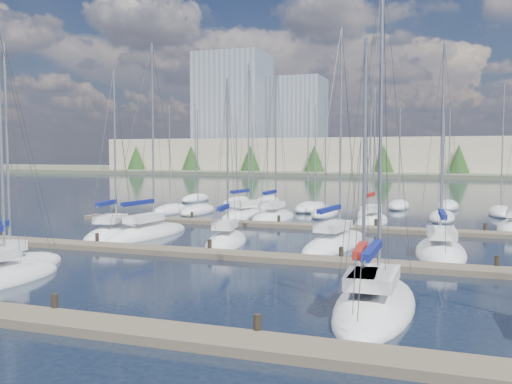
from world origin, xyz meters
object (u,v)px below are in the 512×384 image
(sailboat_d, at_px, (361,307))
(sailboat_e, at_px, (375,305))
(sailboat_p, at_px, (372,221))
(sailboat_o, at_px, (273,217))
(sailboat_k, at_px, (335,243))
(sailboat_b, at_px, (0,271))
(sailboat_j, at_px, (226,242))
(sailboat_h, at_px, (113,234))
(sailboat_l, at_px, (441,251))
(sailboat_n, at_px, (245,215))
(sailboat_i, at_px, (148,233))

(sailboat_d, distance_m, sailboat_e, 0.69)
(sailboat_p, xyz_separation_m, sailboat_o, (-8.89, 0.02, -0.00))
(sailboat_o, bearing_deg, sailboat_k, -56.44)
(sailboat_o, bearing_deg, sailboat_b, -101.51)
(sailboat_p, height_order, sailboat_j, sailboat_p)
(sailboat_k, bearing_deg, sailboat_h, -168.18)
(sailboat_l, distance_m, sailboat_e, 13.61)
(sailboat_p, bearing_deg, sailboat_k, -87.86)
(sailboat_o, bearing_deg, sailboat_n, 170.50)
(sailboat_o, xyz_separation_m, sailboat_e, (12.88, -27.12, -0.01))
(sailboat_h, distance_m, sailboat_o, 16.06)
(sailboat_p, bearing_deg, sailboat_n, -178.03)
(sailboat_j, distance_m, sailboat_e, 17.05)
(sailboat_k, xyz_separation_m, sailboat_b, (-14.01, -14.19, -0.01))
(sailboat_e, bearing_deg, sailboat_i, 142.03)
(sailboat_b, bearing_deg, sailboat_k, 43.60)
(sailboat_j, height_order, sailboat_l, sailboat_l)
(sailboat_o, distance_m, sailboat_i, 14.04)
(sailboat_k, distance_m, sailboat_o, 15.25)
(sailboat_h, relative_size, sailboat_l, 0.95)
(sailboat_j, bearing_deg, sailboat_e, -57.78)
(sailboat_k, bearing_deg, sailboat_o, 130.15)
(sailboat_k, relative_size, sailboat_p, 1.21)
(sailboat_b, bearing_deg, sailboat_i, 87.31)
(sailboat_b, height_order, sailboat_i, sailboat_i)
(sailboat_o, relative_size, sailboat_b, 1.25)
(sailboat_l, bearing_deg, sailboat_o, 132.66)
(sailboat_p, distance_m, sailboat_i, 19.29)
(sailboat_d, distance_m, sailboat_l, 14.18)
(sailboat_h, xyz_separation_m, sailboat_l, (22.54, 0.47, -0.00))
(sailboat_d, xyz_separation_m, sailboat_b, (-18.08, 0.67, -0.02))
(sailboat_b, bearing_deg, sailboat_p, 59.87)
(sailboat_b, relative_size, sailboat_l, 0.92)
(sailboat_i, bearing_deg, sailboat_d, -33.77)
(sailboat_b, xyz_separation_m, sailboat_l, (20.56, 13.29, 0.00))
(sailboat_n, relative_size, sailboat_o, 0.99)
(sailboat_b, height_order, sailboat_j, sailboat_b)
(sailboat_h, distance_m, sailboat_l, 22.54)
(sailboat_k, distance_m, sailboat_j, 7.19)
(sailboat_k, distance_m, sailboat_b, 19.94)
(sailboat_n, height_order, sailboat_b, sailboat_n)
(sailboat_h, height_order, sailboat_k, sailboat_k)
(sailboat_h, distance_m, sailboat_p, 21.72)
(sailboat_n, bearing_deg, sailboat_o, -3.37)
(sailboat_k, bearing_deg, sailboat_l, -0.88)
(sailboat_d, bearing_deg, sailboat_h, 142.28)
(sailboat_b, bearing_deg, sailboat_j, 58.68)
(sailboat_b, bearing_deg, sailboat_e, -2.28)
(sailboat_n, xyz_separation_m, sailboat_l, (17.82, -14.17, -0.02))
(sailboat_o, xyz_separation_m, sailboat_l, (14.90, -13.66, -0.01))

